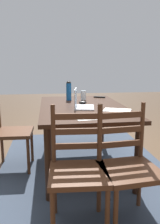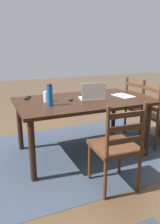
{
  "view_description": "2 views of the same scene",
  "coord_description": "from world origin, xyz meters",
  "px_view_note": "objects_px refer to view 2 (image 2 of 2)",
  "views": [
    {
      "loc": [
        -2.81,
        0.41,
        1.27
      ],
      "look_at": [
        -0.03,
        0.03,
        0.68
      ],
      "focal_mm": 38.02,
      "sensor_mm": 36.0,
      "label": 1
    },
    {
      "loc": [
        1.15,
        2.64,
        1.46
      ],
      "look_at": [
        0.01,
        -0.04,
        0.58
      ],
      "focal_mm": 36.23,
      "sensor_mm": 36.0,
      "label": 2
    }
  ],
  "objects_px": {
    "dining_table": "(82,106)",
    "laptop": "(93,95)",
    "water_bottle": "(50,94)",
    "computer_mouse": "(71,99)",
    "chair_far_head": "(116,147)",
    "drinking_glass": "(46,97)",
    "chair_left_far": "(158,115)",
    "tv_remote": "(28,98)",
    "chair_left_near": "(141,108)"
  },
  "relations": [
    {
      "from": "chair_left_near",
      "to": "laptop",
      "type": "height_order",
      "value": "laptop"
    },
    {
      "from": "dining_table",
      "to": "laptop",
      "type": "height_order",
      "value": "laptop"
    },
    {
      "from": "chair_left_far",
      "to": "chair_left_near",
      "type": "distance_m",
      "value": 0.4
    },
    {
      "from": "chair_left_near",
      "to": "dining_table",
      "type": "bearing_deg",
      "value": 9.96
    },
    {
      "from": "chair_far_head",
      "to": "tv_remote",
      "type": "bearing_deg",
      "value": -62.62
    },
    {
      "from": "chair_far_head",
      "to": "drinking_glass",
      "type": "height_order",
      "value": "chair_far_head"
    },
    {
      "from": "laptop",
      "to": "water_bottle",
      "type": "xyz_separation_m",
      "value": [
        0.6,
        0.08,
        0.08
      ]
    },
    {
      "from": "chair_left_far",
      "to": "chair_far_head",
      "type": "height_order",
      "value": "same"
    },
    {
      "from": "chair_left_far",
      "to": "drinking_glass",
      "type": "height_order",
      "value": "chair_left_far"
    },
    {
      "from": "drinking_glass",
      "to": "computer_mouse",
      "type": "relative_size",
      "value": 1.31
    },
    {
      "from": "drinking_glass",
      "to": "tv_remote",
      "type": "relative_size",
      "value": 0.77
    },
    {
      "from": "water_bottle",
      "to": "computer_mouse",
      "type": "relative_size",
      "value": 2.68
    },
    {
      "from": "laptop",
      "to": "tv_remote",
      "type": "distance_m",
      "value": 0.87
    },
    {
      "from": "chair_left_far",
      "to": "drinking_glass",
      "type": "relative_size",
      "value": 7.24
    },
    {
      "from": "dining_table",
      "to": "computer_mouse",
      "type": "distance_m",
      "value": 0.18
    },
    {
      "from": "chair_far_head",
      "to": "drinking_glass",
      "type": "distance_m",
      "value": 1.12
    },
    {
      "from": "dining_table",
      "to": "chair_far_head",
      "type": "distance_m",
      "value": 0.9
    },
    {
      "from": "chair_left_far",
      "to": "chair_far_head",
      "type": "bearing_deg",
      "value": 30.88
    },
    {
      "from": "dining_table",
      "to": "computer_mouse",
      "type": "xyz_separation_m",
      "value": [
        0.15,
        -0.02,
        0.1
      ]
    },
    {
      "from": "computer_mouse",
      "to": "tv_remote",
      "type": "relative_size",
      "value": 0.59
    },
    {
      "from": "dining_table",
      "to": "chair_far_head",
      "type": "xyz_separation_m",
      "value": [
        0.0,
        0.88,
        -0.21
      ]
    },
    {
      "from": "chair_far_head",
      "to": "computer_mouse",
      "type": "xyz_separation_m",
      "value": [
        0.14,
        -0.9,
        0.31
      ]
    },
    {
      "from": "drinking_glass",
      "to": "water_bottle",
      "type": "bearing_deg",
      "value": 87.03
    },
    {
      "from": "chair_far_head",
      "to": "drinking_glass",
      "type": "bearing_deg",
      "value": -64.8
    },
    {
      "from": "computer_mouse",
      "to": "water_bottle",
      "type": "bearing_deg",
      "value": 37.49
    },
    {
      "from": "chair_far_head",
      "to": "chair_left_far",
      "type": "bearing_deg",
      "value": -149.12
    },
    {
      "from": "chair_left_far",
      "to": "drinking_glass",
      "type": "bearing_deg",
      "value": -10.01
    },
    {
      "from": "chair_left_far",
      "to": "computer_mouse",
      "type": "height_order",
      "value": "chair_left_far"
    },
    {
      "from": "chair_left_far",
      "to": "computer_mouse",
      "type": "relative_size",
      "value": 9.5
    },
    {
      "from": "chair_left_far",
      "to": "computer_mouse",
      "type": "distance_m",
      "value": 1.33
    },
    {
      "from": "chair_left_far",
      "to": "tv_remote",
      "type": "distance_m",
      "value": 1.88
    },
    {
      "from": "chair_left_far",
      "to": "computer_mouse",
      "type": "xyz_separation_m",
      "value": [
        1.28,
        -0.22,
        0.31
      ]
    },
    {
      "from": "chair_left_far",
      "to": "chair_far_head",
      "type": "xyz_separation_m",
      "value": [
        1.13,
        0.68,
        0.0
      ]
    },
    {
      "from": "water_bottle",
      "to": "drinking_glass",
      "type": "relative_size",
      "value": 2.05
    },
    {
      "from": "dining_table",
      "to": "laptop",
      "type": "xyz_separation_m",
      "value": [
        -0.14,
        0.04,
        0.14
      ]
    },
    {
      "from": "dining_table",
      "to": "tv_remote",
      "type": "xyz_separation_m",
      "value": [
        0.64,
        -0.35,
        0.09
      ]
    },
    {
      "from": "chair_far_head",
      "to": "tv_remote",
      "type": "height_order",
      "value": "chair_far_head"
    },
    {
      "from": "laptop",
      "to": "computer_mouse",
      "type": "xyz_separation_m",
      "value": [
        0.28,
        -0.07,
        -0.04
      ]
    },
    {
      "from": "chair_left_near",
      "to": "drinking_glass",
      "type": "relative_size",
      "value": 7.24
    },
    {
      "from": "laptop",
      "to": "chair_far_head",
      "type": "bearing_deg",
      "value": 80.52
    },
    {
      "from": "tv_remote",
      "to": "chair_far_head",
      "type": "bearing_deg",
      "value": -39.31
    },
    {
      "from": "chair_far_head",
      "to": "tv_remote",
      "type": "distance_m",
      "value": 1.42
    },
    {
      "from": "dining_table",
      "to": "laptop",
      "type": "bearing_deg",
      "value": 163.13
    },
    {
      "from": "chair_left_far",
      "to": "chair_left_near",
      "type": "height_order",
      "value": "same"
    },
    {
      "from": "dining_table",
      "to": "water_bottle",
      "type": "bearing_deg",
      "value": 15.02
    },
    {
      "from": "dining_table",
      "to": "drinking_glass",
      "type": "xyz_separation_m",
      "value": [
        0.45,
        -0.08,
        0.15
      ]
    },
    {
      "from": "chair_left_near",
      "to": "water_bottle",
      "type": "relative_size",
      "value": 3.54
    },
    {
      "from": "chair_left_near",
      "to": "computer_mouse",
      "type": "height_order",
      "value": "chair_left_near"
    },
    {
      "from": "chair_far_head",
      "to": "laptop",
      "type": "height_order",
      "value": "laptop"
    },
    {
      "from": "water_bottle",
      "to": "drinking_glass",
      "type": "height_order",
      "value": "water_bottle"
    }
  ]
}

